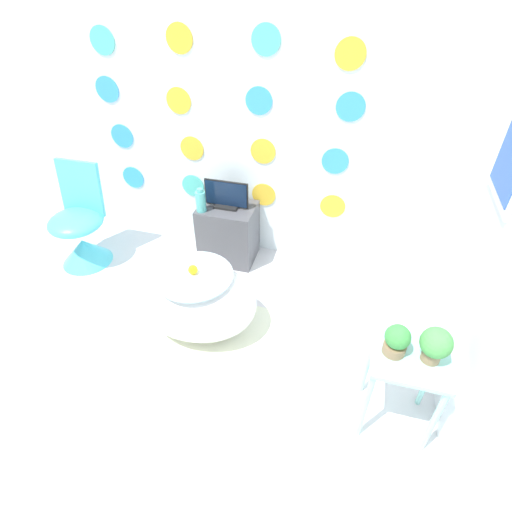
# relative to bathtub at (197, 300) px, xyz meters

# --- Properties ---
(ground_plane) EXTENTS (12.00, 12.00, 0.00)m
(ground_plane) POSITION_rel_bathtub_xyz_m (-0.13, -1.01, -0.25)
(ground_plane) COLOR silver
(wall_back_dotted) EXTENTS (4.57, 0.05, 2.60)m
(wall_back_dotted) POSITION_rel_bathtub_xyz_m (-0.13, 1.08, 1.05)
(wall_back_dotted) COLOR white
(wall_back_dotted) RESTS_ON ground_plane
(wall_right) EXTENTS (0.06, 3.07, 2.60)m
(wall_right) POSITION_rel_bathtub_xyz_m (1.67, 0.03, 1.05)
(wall_right) COLOR silver
(wall_right) RESTS_ON ground_plane
(rug) EXTENTS (1.28, 0.81, 0.01)m
(rug) POSITION_rel_bathtub_xyz_m (-0.00, -0.11, -0.25)
(rug) COLOR silver
(rug) RESTS_ON ground_plane
(bathtub) EXTENTS (0.86, 0.65, 0.50)m
(bathtub) POSITION_rel_bathtub_xyz_m (0.00, 0.00, 0.00)
(bathtub) COLOR white
(bathtub) RESTS_ON ground_plane
(rubber_duck) EXTENTS (0.07, 0.07, 0.08)m
(rubber_duck) POSITION_rel_bathtub_xyz_m (-0.00, -0.01, 0.29)
(rubber_duck) COLOR yellow
(rubber_duck) RESTS_ON bathtub
(chair) EXTENTS (0.45, 0.45, 0.88)m
(chair) POSITION_rel_bathtub_xyz_m (-1.26, 0.46, 0.02)
(chair) COLOR #4CC6DB
(chair) RESTS_ON ground_plane
(tv_cabinet) EXTENTS (0.47, 0.36, 0.52)m
(tv_cabinet) POSITION_rel_bathtub_xyz_m (-0.05, 0.85, 0.01)
(tv_cabinet) COLOR #4C4C51
(tv_cabinet) RESTS_ON ground_plane
(tv) EXTENTS (0.37, 0.12, 0.24)m
(tv) POSITION_rel_bathtub_xyz_m (-0.05, 0.85, 0.37)
(tv) COLOR black
(tv) RESTS_ON tv_cabinet
(vase) EXTENTS (0.08, 0.08, 0.20)m
(vase) POSITION_rel_bathtub_xyz_m (-0.23, 0.73, 0.36)
(vase) COLOR #51B2AD
(vase) RESTS_ON tv_cabinet
(side_table) EXTENTS (0.40, 0.35, 0.58)m
(side_table) POSITION_rel_bathtub_xyz_m (1.37, -0.40, 0.20)
(side_table) COLOR #99E0D8
(side_table) RESTS_ON ground_plane
(potted_plant_left) EXTENTS (0.13, 0.13, 0.18)m
(potted_plant_left) POSITION_rel_bathtub_xyz_m (1.28, -0.39, 0.42)
(potted_plant_left) COLOR #8C6B4C
(potted_plant_left) RESTS_ON side_table
(potted_plant_right) EXTENTS (0.16, 0.16, 0.21)m
(potted_plant_right) POSITION_rel_bathtub_xyz_m (1.46, -0.39, 0.44)
(potted_plant_right) COLOR #8C6B4C
(potted_plant_right) RESTS_ON side_table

